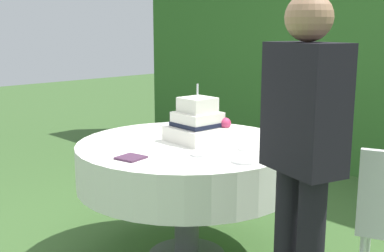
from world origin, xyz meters
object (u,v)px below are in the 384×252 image
Objects in this scene: serving_plate_far at (245,161)px; serving_plate_right at (200,154)px; wedding_cake at (198,124)px; napkin_stack at (131,158)px; standing_person at (303,153)px; serving_plate_near at (169,124)px; cake_table at (187,164)px; serving_plate_left at (246,149)px.

serving_plate_far is 0.27m from serving_plate_right.
napkin_stack is at bearing -85.94° from wedding_cake.
napkin_stack is 0.97m from standing_person.
napkin_stack is (-0.48, -0.39, -0.00)m from serving_plate_far.
serving_plate_right is at bearing 171.70° from standing_person.
serving_plate_right and napkin_stack have the same top height.
serving_plate_near is (-0.50, 0.20, -0.10)m from wedding_cake.
serving_plate_near reaches higher than cake_table.
serving_plate_near is at bearing 159.74° from serving_plate_far.
cake_table is at bearing 170.62° from serving_plate_far.
serving_plate_left is (0.37, 0.12, 0.14)m from cake_table.
serving_plate_near is at bearing 159.58° from standing_person.
standing_person is (0.62, -0.38, 0.16)m from serving_plate_left.
serving_plate_far is 1.36× the size of serving_plate_left.
standing_person reaches higher than serving_plate_left.
cake_table is 0.26m from wedding_cake.
standing_person reaches higher than cake_table.
serving_plate_far is at bearing -18.32° from wedding_cake.
serving_plate_left is at bearing 62.25° from napkin_stack.
serving_plate_right is at bearing -110.09° from serving_plate_left.
wedding_cake reaches higher than serving_plate_far.
wedding_cake is 0.36m from serving_plate_right.
wedding_cake is 2.54× the size of serving_plate_far.
wedding_cake is at bearing 78.10° from cake_table.
cake_table is 12.12× the size of serving_plate_right.
serving_plate_left is 0.79× the size of napkin_stack.
serving_plate_near is at bearing 149.48° from serving_plate_right.
serving_plate_right is 0.38m from napkin_stack.
serving_plate_left is 0.75m from standing_person.
cake_table is 9.58× the size of serving_plate_far.
cake_table is 0.34m from serving_plate_right.
standing_person is (1.47, -0.55, 0.16)m from serving_plate_near.
cake_table is 1.07m from standing_person.
napkin_stack reaches higher than cake_table.
serving_plate_right is at bearing -30.13° from cake_table.
serving_plate_near and napkin_stack have the same top height.
serving_plate_left is (0.35, 0.04, -0.10)m from wedding_cake.
serving_plate_near is at bearing 157.78° from wedding_cake.
serving_plate_near is at bearing 125.27° from napkin_stack.
napkin_stack is (-0.31, -0.60, -0.00)m from serving_plate_left.
wedding_cake reaches higher than cake_table.
serving_plate_far is (0.53, -0.09, 0.14)m from cake_table.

